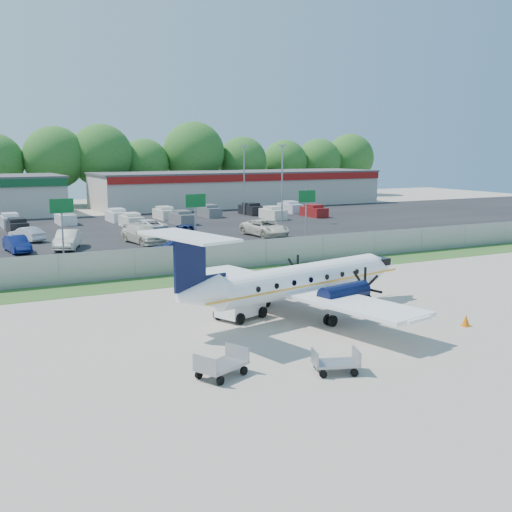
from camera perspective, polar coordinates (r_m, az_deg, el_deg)
name	(u,v)px	position (r m, az deg, el deg)	size (l,w,h in m)	color
ground	(309,317)	(33.48, 4.75, -5.39)	(170.00, 170.00, 0.00)	#AFA494
grass_verge	(216,276)	(43.83, -3.61, -1.81)	(170.00, 4.00, 0.02)	#2D561E
access_road	(179,261)	(50.21, -6.84, -0.41)	(170.00, 8.00, 0.02)	black
parking_lot	(109,231)	(70.07, -12.90, 2.22)	(170.00, 32.00, 0.02)	black
perimeter_fence	(204,258)	(45.46, -4.64, -0.14)	(120.00, 0.06, 1.99)	gray
building_east	(239,188)	(99.45, -1.53, 6.04)	(44.40, 12.40, 5.24)	beige
sign_left	(62,215)	(51.36, -16.87, 3.53)	(1.80, 0.26, 5.00)	gray
sign_mid	(196,209)	(54.43, -5.40, 4.20)	(1.80, 0.26, 5.00)	gray
sign_right	(307,204)	(59.42, 4.51, 4.66)	(1.80, 0.26, 5.00)	gray
light_pole_ne	(282,178)	(75.32, 2.34, 6.92)	(0.90, 0.35, 9.09)	gray
light_pole_se	(244,175)	(84.15, -1.06, 7.20)	(0.90, 0.35, 9.09)	gray
tree_line	(52,206)	(103.19, -17.69, 4.26)	(112.00, 6.00, 14.00)	#26601C
aircraft	(297,281)	(33.25, 3.66, -2.19)	(15.77, 15.45, 4.81)	white
pushback_tug	(242,306)	(32.95, -1.28, -4.49)	(2.78, 2.45, 1.30)	white
baggage_cart_near	(222,365)	(24.73, -3.08, -9.64)	(2.27, 1.89, 1.03)	gray
baggage_cart_far	(336,362)	(25.31, 7.10, -9.37)	(1.99, 1.56, 0.92)	gray
cone_nose	(466,320)	(33.21, 18.16, -5.47)	(0.41, 0.41, 0.59)	orange
cone_starboard_wing	(222,284)	(39.90, -3.04, -2.53)	(0.42, 0.42, 0.60)	orange
road_car_mid	(175,256)	(52.53, -7.19, 0.01)	(1.86, 4.58, 1.33)	navy
road_car_east	(425,242)	(62.17, 14.79, 1.23)	(2.16, 4.69, 1.30)	black
parked_car_a	(18,252)	(57.52, -20.43, 0.30)	(1.49, 4.28, 1.41)	navy
parked_car_b	(68,249)	(58.13, -16.37, 0.61)	(1.74, 4.99, 1.64)	beige
parked_car_c	(143,243)	(60.14, -9.98, 1.14)	(2.35, 5.79, 1.68)	beige
parked_car_d	(186,240)	(61.43, -6.27, 1.39)	(2.41, 5.24, 1.46)	navy
parked_car_e	(265,236)	(64.07, 0.80, 1.78)	(2.73, 5.91, 1.64)	beige
parked_car_f	(27,242)	(63.94, -19.68, 1.21)	(1.46, 4.19, 1.38)	silver
parked_car_g	(145,234)	(66.53, -9.87, 1.93)	(2.58, 5.59, 1.55)	silver
far_parking_rows	(98,226)	(74.89, -13.87, 2.62)	(56.00, 10.00, 1.60)	gray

